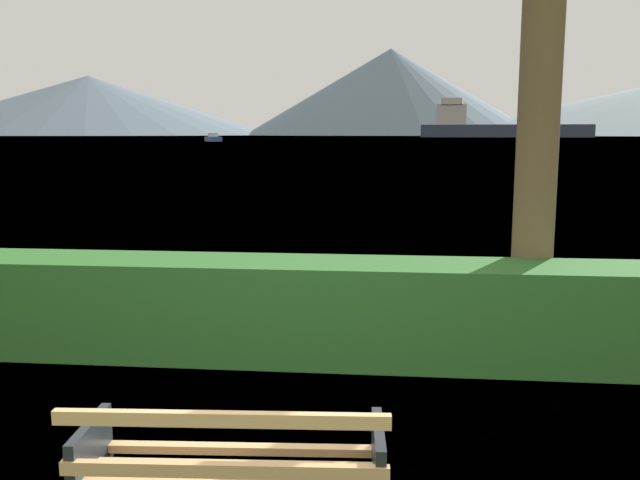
% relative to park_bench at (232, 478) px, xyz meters
% --- Properties ---
extents(water_surface, '(620.00, 620.00, 0.00)m').
position_rel_park_bench_xyz_m(water_surface, '(-0.00, 308.60, -0.42)').
color(water_surface, slate).
rests_on(water_surface, ground_plane).
extents(park_bench, '(1.54, 0.66, 0.87)m').
position_rel_park_bench_xyz_m(park_bench, '(0.00, 0.00, 0.00)').
color(park_bench, tan).
rests_on(park_bench, ground_plane).
extents(hedge_row, '(12.16, 0.82, 0.92)m').
position_rel_park_bench_xyz_m(hedge_row, '(-0.00, 3.07, 0.04)').
color(hedge_row, '#2D6B28').
rests_on(hedge_row, ground_plane).
extents(cargo_ship_large, '(76.25, 19.56, 17.66)m').
position_rel_park_bench_xyz_m(cargo_ship_large, '(46.68, 319.60, 4.52)').
color(cargo_ship_large, '#2D384C').
rests_on(cargo_ship_large, water_surface).
extents(fishing_boat_near, '(4.08, 3.88, 1.37)m').
position_rel_park_bench_xyz_m(fishing_boat_near, '(38.03, 186.73, 0.09)').
color(fishing_boat_near, '#B2332D').
rests_on(fishing_boat_near, water_surface).
extents(sailboat_mid, '(5.82, 8.10, 2.01)m').
position_rel_park_bench_xyz_m(sailboat_mid, '(-41.58, 159.36, 0.31)').
color(sailboat_mid, '#335693').
rests_on(sailboat_mid, water_surface).
extents(distant_hills, '(868.56, 429.83, 70.56)m').
position_rel_park_bench_xyz_m(distant_hills, '(50.45, 585.39, 26.35)').
color(distant_hills, slate).
rests_on(distant_hills, ground_plane).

